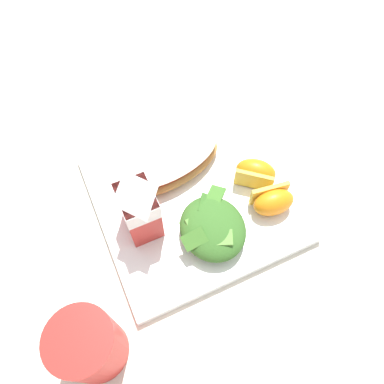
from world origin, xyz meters
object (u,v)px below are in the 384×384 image
(orange_wedge_middle, at_px, (255,173))
(paper_napkin, at_px, (320,146))
(metal_fork, at_px, (158,114))
(cheesy_pizza_bread, at_px, (170,163))
(green_salad_pile, at_px, (210,229))
(orange_wedge_front, at_px, (273,201))
(milk_carton, at_px, (138,206))
(drinking_red_cup, at_px, (89,346))
(white_plate, at_px, (192,198))

(orange_wedge_middle, height_order, paper_napkin, orange_wedge_middle)
(metal_fork, bearing_deg, cheesy_pizza_bread, 167.51)
(green_salad_pile, bearing_deg, orange_wedge_front, -89.25)
(metal_fork, bearing_deg, milk_carton, 153.08)
(cheesy_pizza_bread, distance_m, paper_napkin, 0.26)
(orange_wedge_middle, xyz_separation_m, paper_napkin, (0.02, -0.14, -0.03))
(cheesy_pizza_bread, distance_m, orange_wedge_middle, 0.13)
(cheesy_pizza_bread, xyz_separation_m, milk_carton, (-0.07, 0.07, 0.04))
(green_salad_pile, distance_m, drinking_red_cup, 0.21)
(milk_carton, bearing_deg, green_salad_pile, -123.63)
(green_salad_pile, height_order, milk_carton, milk_carton)
(white_plate, distance_m, orange_wedge_front, 0.12)
(green_salad_pile, relative_size, orange_wedge_front, 1.69)
(orange_wedge_middle, xyz_separation_m, drinking_red_cup, (-0.13, 0.29, 0.02))
(green_salad_pile, bearing_deg, metal_fork, -4.59)
(white_plate, height_order, paper_napkin, white_plate)
(orange_wedge_front, xyz_separation_m, orange_wedge_middle, (0.05, -0.00, 0.00))
(cheesy_pizza_bread, xyz_separation_m, green_salad_pile, (-0.12, -0.01, 0.00))
(orange_wedge_middle, height_order, metal_fork, orange_wedge_middle)
(drinking_red_cup, bearing_deg, orange_wedge_middle, -65.59)
(green_salad_pile, xyz_separation_m, orange_wedge_front, (0.00, -0.10, -0.00))
(white_plate, distance_m, orange_wedge_middle, 0.10)
(orange_wedge_front, bearing_deg, orange_wedge_middle, -0.97)
(drinking_red_cup, bearing_deg, green_salad_pile, -67.54)
(orange_wedge_front, distance_m, paper_napkin, 0.16)
(cheesy_pizza_bread, distance_m, metal_fork, 0.13)
(green_salad_pile, xyz_separation_m, metal_fork, (0.25, -0.02, -0.03))
(paper_napkin, bearing_deg, drinking_red_cup, 109.09)
(cheesy_pizza_bread, bearing_deg, metal_fork, -12.49)
(green_salad_pile, height_order, paper_napkin, green_salad_pile)
(white_plate, height_order, milk_carton, milk_carton)
(orange_wedge_front, bearing_deg, white_plate, 55.34)
(green_salad_pile, height_order, orange_wedge_front, green_salad_pile)
(cheesy_pizza_bread, relative_size, paper_napkin, 1.64)
(paper_napkin, xyz_separation_m, metal_fork, (0.18, 0.22, 0.00))
(drinking_red_cup, bearing_deg, orange_wedge_front, -74.66)
(orange_wedge_middle, bearing_deg, green_salad_pile, 117.88)
(paper_napkin, bearing_deg, green_salad_pile, 106.34)
(paper_napkin, bearing_deg, milk_carton, 93.25)
(milk_carton, height_order, orange_wedge_front, milk_carton)
(milk_carton, height_order, orange_wedge_middle, milk_carton)
(white_plate, distance_m, cheesy_pizza_bread, 0.06)
(milk_carton, height_order, metal_fork, milk_carton)
(drinking_red_cup, bearing_deg, milk_carton, -40.21)
(cheesy_pizza_bread, bearing_deg, milk_carton, 134.76)
(white_plate, bearing_deg, orange_wedge_middle, -98.24)
(cheesy_pizza_bread, bearing_deg, white_plate, -167.61)
(green_salad_pile, relative_size, drinking_red_cup, 1.03)
(white_plate, height_order, drinking_red_cup, drinking_red_cup)
(white_plate, relative_size, orange_wedge_middle, 4.05)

